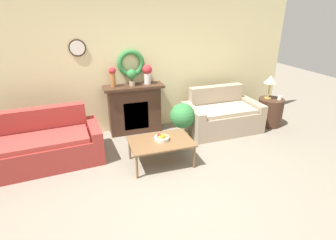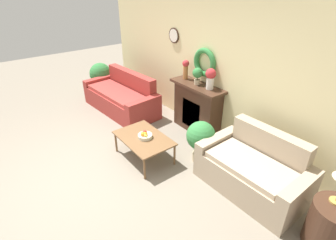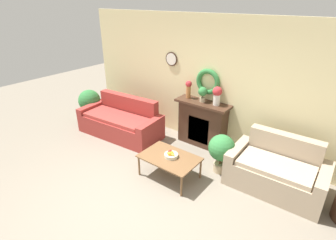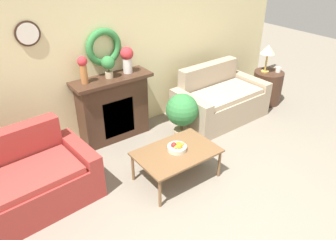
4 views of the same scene
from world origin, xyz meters
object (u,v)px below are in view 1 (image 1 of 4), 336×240
loveseat_right (222,116)px  vase_on_mantel_right (147,73)px  couch_left (39,147)px  fruit_bowl (162,138)px  potted_plant_on_mantel (132,75)px  vase_on_mantel_left (113,75)px  fireplace (135,109)px  table_lamp (271,80)px  side_table_by_loveseat (270,112)px  potted_plant_floor_by_loveseat (182,117)px  mug (280,98)px  coffee_table (161,143)px

loveseat_right → vase_on_mantel_right: bearing=160.1°
couch_left → fruit_bowl: (1.92, -0.60, 0.16)m
couch_left → potted_plant_on_mantel: size_ratio=6.37×
vase_on_mantel_left → potted_plant_on_mantel: vase_on_mantel_left is taller
fireplace → table_lamp: bearing=-10.5°
vase_on_mantel_left → vase_on_mantel_right: (0.67, 0.00, 0.00)m
table_lamp → fruit_bowl: bearing=-162.8°
side_table_by_loveseat → vase_on_mantel_right: (-2.59, 0.58, 0.92)m
potted_plant_floor_by_loveseat → potted_plant_on_mantel: bearing=142.0°
loveseat_right → potted_plant_floor_by_loveseat: 0.97m
mug → side_table_by_loveseat: bearing=142.1°
table_lamp → side_table_by_loveseat: bearing=-38.7°
fireplace → side_table_by_loveseat: bearing=-11.3°
potted_plant_floor_by_loveseat → fruit_bowl: bearing=-132.1°
fireplace → potted_plant_on_mantel: bearing=-149.3°
table_lamp → potted_plant_floor_by_loveseat: 2.09m
side_table_by_loveseat → mug: (0.12, -0.09, 0.34)m
loveseat_right → vase_on_mantel_right: (-1.45, 0.49, 0.91)m
fireplace → loveseat_right: size_ratio=0.75×
loveseat_right → side_table_by_loveseat: bearing=-5.6°
side_table_by_loveseat → loveseat_right: bearing=175.6°
potted_plant_on_mantel → table_lamp: bearing=-10.2°
fruit_bowl → potted_plant_floor_by_loveseat: bearing=47.9°
table_lamp → potted_plant_floor_by_loveseat: bearing=-176.3°
table_lamp → potted_plant_floor_by_loveseat: (-2.02, -0.13, -0.53)m
couch_left → vase_on_mantel_right: 2.35m
side_table_by_loveseat → table_lamp: (-0.07, 0.05, 0.70)m
couch_left → loveseat_right: bearing=-0.5°
potted_plant_on_mantel → fruit_bowl: bearing=-81.7°
table_lamp → vase_on_mantel_left: (-3.20, 0.53, 0.23)m
couch_left → potted_plant_floor_by_loveseat: bearing=-2.7°
couch_left → vase_on_mantel_left: bearing=24.1°
table_lamp → mug: size_ratio=5.60×
potted_plant_on_mantel → potted_plant_floor_by_loveseat: potted_plant_on_mantel is taller
fruit_bowl → potted_plant_floor_by_loveseat: size_ratio=0.33×
vase_on_mantel_right → potted_plant_floor_by_loveseat: vase_on_mantel_right is taller
coffee_table → vase_on_mantel_left: vase_on_mantel_left is taller
table_lamp → potted_plant_on_mantel: size_ratio=1.58×
loveseat_right → table_lamp: table_lamp is taller
fireplace → potted_plant_floor_by_loveseat: 1.03m
coffee_table → potted_plant_on_mantel: size_ratio=3.19×
fruit_bowl → vase_on_mantel_right: (0.12, 1.35, 0.76)m
mug → potted_plant_floor_by_loveseat: potted_plant_floor_by_loveseat is taller
side_table_by_loveseat → table_lamp: bearing=141.3°
fireplace → vase_on_mantel_left: bearing=179.2°
fruit_bowl → mug: 2.92m
couch_left → vase_on_mantel_right: (2.04, 0.75, 0.91)m
vase_on_mantel_left → fireplace: bearing=-0.8°
mug → potted_plant_floor_by_loveseat: (-2.21, 0.02, -0.17)m
vase_on_mantel_left → vase_on_mantel_right: 0.67m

